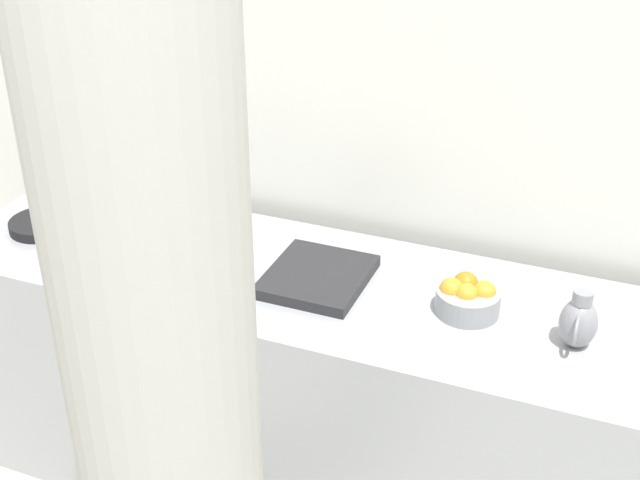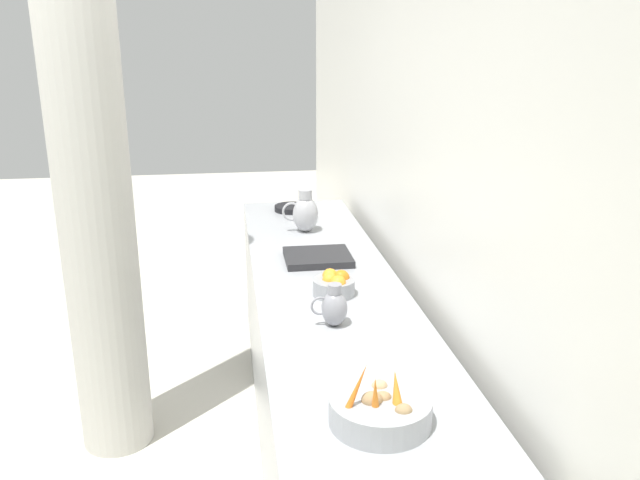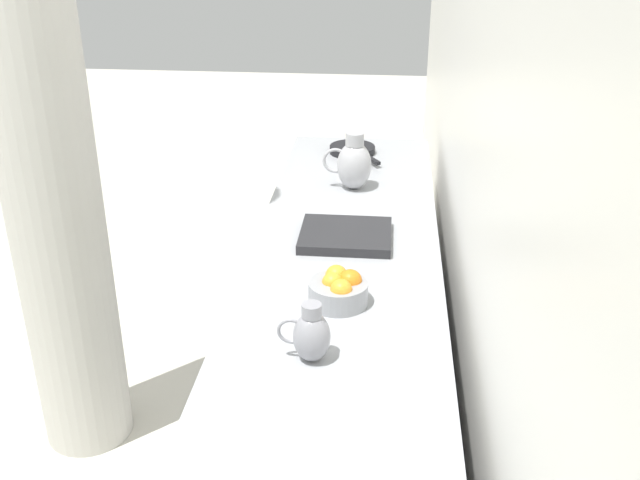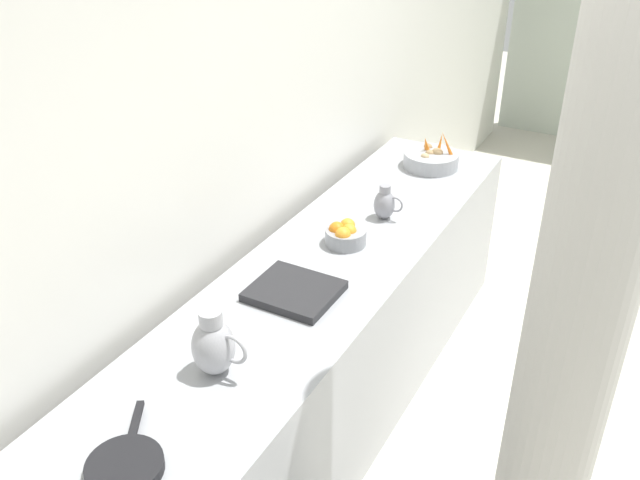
{
  "view_description": "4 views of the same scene",
  "coord_description": "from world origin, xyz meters",
  "views": [
    {
      "loc": [
        0.6,
        0.3,
        2.27
      ],
      "look_at": [
        -1.43,
        -0.52,
        1.06
      ],
      "focal_mm": 47.65,
      "sensor_mm": 36.0,
      "label": 1
    },
    {
      "loc": [
        -1.05,
        2.6,
        2.0
      ],
      "look_at": [
        -1.49,
        -0.46,
        1.02
      ],
      "focal_mm": 36.46,
      "sensor_mm": 36.0,
      "label": 2
    },
    {
      "loc": [
        -1.64,
        1.95,
        2.07
      ],
      "look_at": [
        -1.42,
        -0.28,
        1.0
      ],
      "focal_mm": 41.4,
      "sensor_mm": 36.0,
      "label": 3
    },
    {
      "loc": [
        -0.29,
        -2.53,
        2.45
      ],
      "look_at": [
        -1.47,
        -0.37,
        1.05
      ],
      "focal_mm": 38.42,
      "sensor_mm": 36.0,
      "label": 4
    }
  ],
  "objects": [
    {
      "name": "tile_wall_left",
      "position": [
        -1.95,
        0.23,
        1.5
      ],
      "size": [
        0.1,
        7.6,
        3.0
      ],
      "primitive_type": "cube",
      "color": "white",
      "rests_on": "ground_plane"
    },
    {
      "name": "prep_counter",
      "position": [
        -1.49,
        -0.27,
        0.44
      ],
      "size": [
        0.69,
        3.09,
        0.88
      ],
      "primitive_type": "cube",
      "color": "#9EA0A5",
      "rests_on": "ground_plane"
    },
    {
      "name": "orange_bowl",
      "position": [
        -1.5,
        -0.08,
        0.93
      ],
      "size": [
        0.19,
        0.19,
        0.11
      ],
      "color": "gray",
      "rests_on": "prep_counter"
    },
    {
      "name": "metal_pitcher_tall",
      "position": [
        -1.49,
        -1.09,
        0.99
      ],
      "size": [
        0.21,
        0.15,
        0.25
      ],
      "color": "#A3A3A8",
      "rests_on": "prep_counter"
    },
    {
      "name": "metal_pitcher_short",
      "position": [
        -1.44,
        0.24,
        0.96
      ],
      "size": [
        0.15,
        0.1,
        0.18
      ],
      "color": "gray",
      "rests_on": "prep_counter"
    },
    {
      "name": "counter_sink_basin",
      "position": [
        -1.49,
        -0.55,
        0.9
      ],
      "size": [
        0.34,
        0.3,
        0.04
      ],
      "primitive_type": "cube",
      "color": "#232326",
      "rests_on": "prep_counter"
    },
    {
      "name": "skillet_on_counter",
      "position": [
        -1.46,
        -1.57,
        0.9
      ],
      "size": [
        0.26,
        0.34,
        0.03
      ],
      "color": "black",
      "rests_on": "prep_counter"
    },
    {
      "name": "support_column",
      "position": [
        -0.43,
        -0.42,
        1.5
      ],
      "size": [
        0.35,
        0.35,
        3.0
      ],
      "primitive_type": "cylinder",
      "color": "#B2AFA8",
      "rests_on": "ground_plane"
    }
  ]
}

